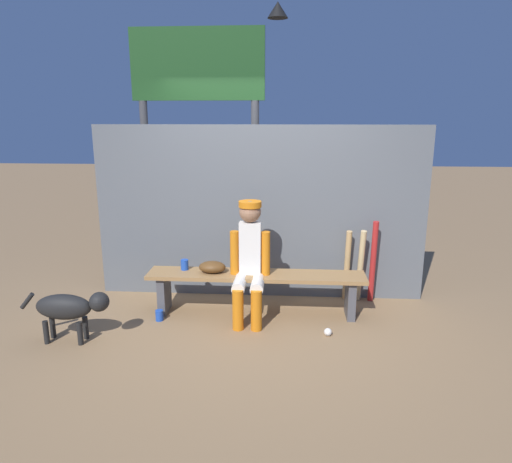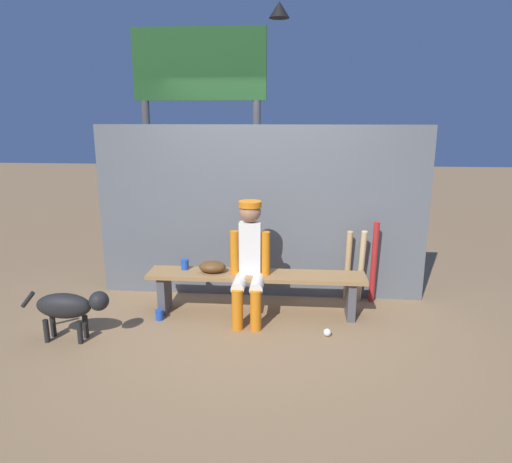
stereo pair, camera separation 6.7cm
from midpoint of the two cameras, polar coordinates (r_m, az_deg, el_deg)
name	(u,v)px [view 1 (the left image)]	position (r m, az deg, el deg)	size (l,w,h in m)	color
ground_plane	(256,313)	(5.00, -0.39, -10.03)	(30.00, 30.00, 0.00)	olive
chainlink_fence	(259,213)	(5.21, 0.05, 2.24)	(3.70, 0.03, 1.95)	#595E63
dugout_bench	(256,283)	(4.87, -0.39, -6.31)	(2.26, 0.36, 0.45)	olive
player_seated	(249,257)	(4.68, -1.23, -3.21)	(0.41, 0.55, 1.21)	silver
baseball_glove	(212,267)	(4.87, -5.78, -4.36)	(0.28, 0.20, 0.12)	#593819
bat_wood_tan	(347,266)	(5.30, 10.76, -4.14)	(0.06, 0.06, 0.82)	tan
bat_wood_natural	(360,266)	(5.27, 12.34, -4.18)	(0.06, 0.06, 0.84)	tan
bat_aluminum_red	(373,262)	(5.28, 13.82, -3.66)	(0.06, 0.06, 0.94)	#B22323
baseball	(328,332)	(4.58, 8.39, -12.10)	(0.07, 0.07, 0.07)	white
cup_on_ground	(159,315)	(4.94, -12.15, -10.02)	(0.08, 0.08, 0.11)	#1E47AD
cup_on_bench	(185,265)	(5.00, -9.13, -4.04)	(0.08, 0.08, 0.11)	#1E47AD
scoreboard	(203,96)	(6.01, -6.84, 16.19)	(1.92, 0.27, 3.31)	#3F3F42
dog	(70,307)	(4.64, -22.28, -8.63)	(0.84, 0.20, 0.49)	black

